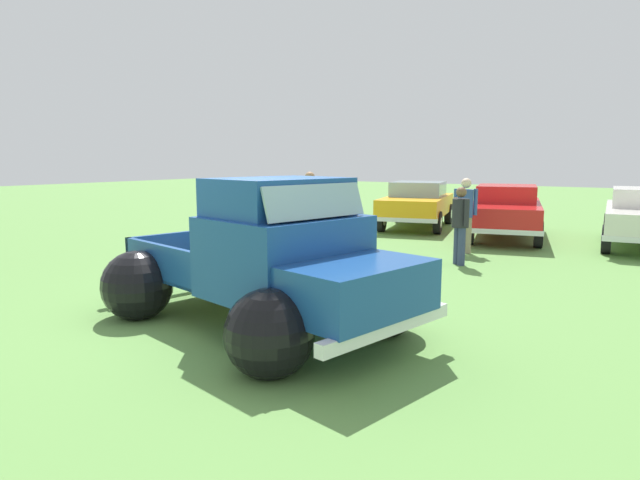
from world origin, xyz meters
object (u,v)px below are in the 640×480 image
object	(u,v)px
spectator_2	(465,211)
vintage_pickup_truck	(271,272)
show_car_0	(417,203)
show_car_1	(506,209)
spectator_0	(460,221)
spectator_1	(310,203)

from	to	relation	value
spectator_2	vintage_pickup_truck	bearing A→B (deg)	153.32
show_car_0	spectator_2	size ratio (longest dim) A/B	2.61
show_car_1	spectator_0	distance (m)	4.39
vintage_pickup_truck	spectator_0	xyz separation A→B (m)	(0.49, 5.48, 0.14)
show_car_0	show_car_1	xyz separation A→B (m)	(2.94, -0.79, 0.00)
show_car_0	show_car_1	world-z (taller)	same
show_car_0	spectator_1	size ratio (longest dim) A/B	2.44
show_car_0	spectator_1	xyz separation A→B (m)	(-0.71, -4.88, 0.27)
spectator_0	vintage_pickup_truck	bearing A→B (deg)	35.85
show_car_0	spectator_2	xyz separation A→B (m)	(2.83, -3.80, 0.20)
show_car_0	show_car_1	distance (m)	3.04
vintage_pickup_truck	spectator_0	bearing A→B (deg)	96.53
show_car_0	spectator_2	bearing A→B (deg)	22.71
show_car_1	spectator_2	size ratio (longest dim) A/B	2.81
vintage_pickup_truck	spectator_2	distance (m)	6.86
spectator_2	show_car_1	bearing A→B (deg)	-27.82
spectator_1	show_car_0	bearing A→B (deg)	150.13
show_car_0	spectator_1	bearing A→B (deg)	-22.27
vintage_pickup_truck	spectator_2	size ratio (longest dim) A/B	2.86
show_car_1	spectator_2	bearing A→B (deg)	-15.68
spectator_1	vintage_pickup_truck	bearing A→B (deg)	9.13
spectator_0	show_car_1	bearing A→B (deg)	-135.65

